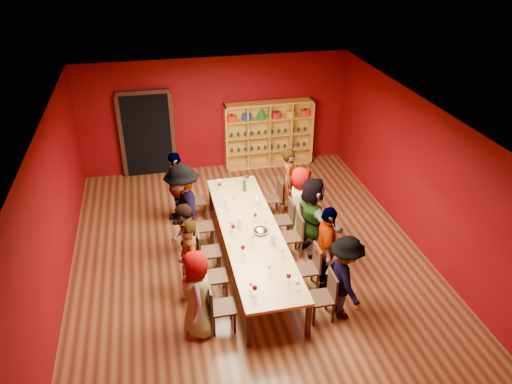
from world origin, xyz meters
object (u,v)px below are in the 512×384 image
Objects in this scene: person_right_3 at (300,203)px; person_left_4 at (177,187)px; chair_person_right_3 at (286,217)px; person_right_2 at (312,217)px; tasting_table at (251,233)px; chair_person_left_4 at (194,199)px; person_right_0 at (345,278)px; chair_person_left_1 at (211,274)px; chair_person_left_2 at (205,250)px; spittoon_bowl at (260,231)px; chair_person_right_1 at (311,266)px; person_left_1 at (189,262)px; chair_person_right_0 at (326,294)px; person_left_2 at (185,241)px; person_left_0 at (197,294)px; chair_person_right_2 at (295,234)px; person_right_1 at (326,248)px; chair_person_left_0 at (217,305)px; shelving_unit at (268,131)px; chair_person_left_3 at (199,225)px; chair_person_right_4 at (275,196)px; person_right_4 at (290,182)px; wine_bottle at (244,186)px; person_left_3 at (184,208)px.

person_left_4 is at bearing 87.76° from person_right_3.
person_right_2 is at bearing -61.43° from chair_person_right_3.
tasting_table is 5.06× the size of chair_person_left_4.
person_left_4 is 1.06× the size of person_right_0.
chair_person_left_1 is 1.00× the size of chair_person_left_2.
chair_person_right_3 is 1.18m from spittoon_bowl.
chair_person_right_1 is at bearing 19.30° from person_left_4.
chair_person_right_0 is (2.18, -0.94, -0.32)m from person_left_1.
person_left_2 is 2.34m from chair_person_right_3.
chair_person_left_2 is at bearing 170.58° from person_left_0.
spittoon_bowl is at bearing -164.16° from chair_person_right_2.
person_right_1 is 1.33m from spittoon_bowl.
person_left_4 reaches higher than chair_person_right_0.
chair_person_left_2 is (0.00, 1.58, 0.00)m from chair_person_left_0.
person_left_2 is 2.37m from chair_person_right_1.
shelving_unit is 6.54m from person_left_0.
chair_person_left_4 is at bearing 90.00° from chair_person_left_3.
chair_person_right_3 is (2.17, -1.20, -0.34)m from person_left_4.
chair_person_left_2 and chair_person_right_4 have the same top height.
shelving_unit reaches higher than chair_person_left_2.
person_right_3 is 1.82× the size of chair_person_right_4.
person_right_4 is (2.15, 3.31, 0.32)m from chair_person_left_0.
person_left_1 is 4.89× the size of wine_bottle.
chair_person_left_3 and chair_person_right_3 have the same top height.
person_right_0 is at bearing -38.62° from chair_person_left_2.
person_left_3 is (-0.29, 1.67, 0.44)m from chair_person_left_1.
person_left_4 is (0.00, 2.77, 0.02)m from person_left_1.
person_left_3 is at bearing 128.96° from chair_person_right_0.
wine_bottle is at bearing 35.04° from person_right_1.
chair_person_right_2 is at bearing -96.53° from shelving_unit.
chair_person_right_4 is (1.82, -0.27, 0.00)m from chair_person_left_4.
chair_person_right_1 is 0.55× the size of person_right_3.
chair_person_right_0 is 0.54× the size of person_right_4.
chair_person_right_0 is 1.84m from spittoon_bowl.
person_right_3 is at bearing 12.93° from person_right_1.
chair_person_left_4 and chair_person_right_3 have the same top height.
chair_person_right_3 is at bearing -50.53° from wine_bottle.
chair_person_left_0 is 0.59× the size of person_left_2.
tasting_table is 0.94m from chair_person_left_2.
tasting_table is at bearing 5.61° from chair_person_left_2.
person_left_1 is at bearing 66.95° from person_right_0.
person_right_1 is (2.09, -0.90, 0.34)m from chair_person_left_2.
person_right_4 reaches higher than chair_person_left_4.
shelving_unit reaches higher than person_right_4.
person_left_3 reaches higher than chair_person_left_0.
chair_person_right_0 is 0.43m from person_right_0.
person_right_0 is at bearing -57.23° from spittoon_bowl.
person_left_0 is 1.77× the size of chair_person_right_2.
chair_person_right_3 is 0.44m from person_right_3.
spittoon_bowl reaches higher than chair_person_right_0.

